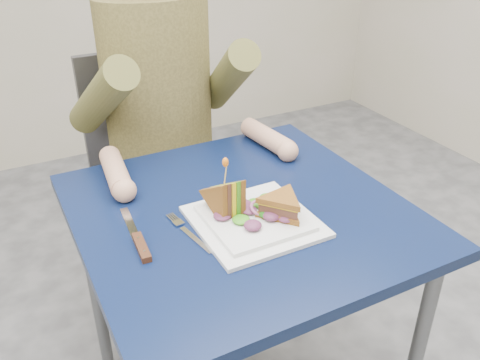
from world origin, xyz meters
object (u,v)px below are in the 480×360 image
diner (158,71)px  knife (139,242)px  table (241,236)px  sandwich_upright (226,199)px  fork (190,234)px  plate (254,220)px  sandwich_flat (282,206)px  chair (156,166)px

diner → knife: (-0.26, -0.57, -0.18)m
table → diner: bearing=90.0°
sandwich_upright → fork: 0.11m
plate → fork: bearing=169.5°
table → plate: bearing=-93.1°
diner → sandwich_flat: (0.05, -0.63, -0.14)m
table → chair: 0.66m
chair → diner: diner is taller
sandwich_flat → fork: sandwich_flat is taller
sandwich_flat → sandwich_upright: (-0.10, 0.07, 0.01)m
plate → knife: (-0.25, 0.04, -0.00)m
table → sandwich_upright: 0.15m
diner → sandwich_flat: size_ratio=4.46×
sandwich_upright → knife: sandwich_upright is taller
table → sandwich_flat: size_ratio=4.49×
fork → sandwich_flat: bearing=-14.5°
chair → fork: bearing=-102.1°
table → sandwich_flat: (0.05, -0.09, 0.12)m
plate → fork: size_ratio=1.45×
diner → plate: 0.63m
diner → plate: diner is taller
table → sandwich_upright: size_ratio=5.85×
sandwich_upright → knife: size_ratio=0.58×
table → plate: size_ratio=2.88×
knife → chair: bearing=69.2°
plate → diner: bearing=89.6°
chair → sandwich_flat: bearing=-86.1°
table → knife: size_ratio=3.38×
diner → knife: size_ratio=3.36×
table → fork: bearing=-164.0°
knife → fork: bearing=-8.3°
sandwich_flat → table: bearing=118.4°
chair → sandwich_upright: chair is taller
diner → fork: diner is taller
sandwich_flat → sandwich_upright: 0.12m
diner → sandwich_upright: size_ratio=5.81×
plate → sandwich_upright: 0.08m
table → plate: (-0.00, -0.07, 0.09)m
sandwich_upright → fork: (-0.10, -0.02, -0.05)m
sandwich_flat → plate: bearing=155.6°
plate → fork: 0.15m
diner → plate: (-0.00, -0.61, -0.18)m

